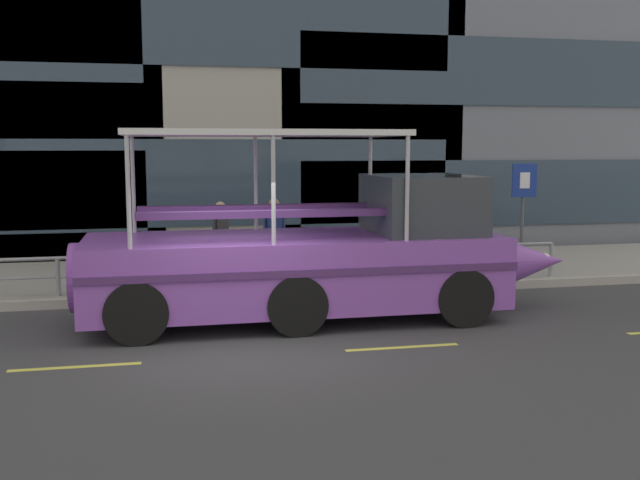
{
  "coord_description": "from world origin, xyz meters",
  "views": [
    {
      "loc": [
        -1.18,
        -11.41,
        3.07
      ],
      "look_at": [
        1.77,
        2.16,
        1.3
      ],
      "focal_mm": 41.46,
      "sensor_mm": 36.0,
      "label": 1
    }
  ],
  "objects_px": {
    "duck_tour_boat": "(323,257)",
    "pedestrian_mid_left": "(274,230)",
    "pedestrian_near_bow": "(417,231)",
    "pedestrian_mid_right": "(221,232)",
    "parking_sign": "(523,199)"
  },
  "relations": [
    {
      "from": "parking_sign",
      "to": "duck_tour_boat",
      "type": "distance_m",
      "value": 5.96
    },
    {
      "from": "pedestrian_near_bow",
      "to": "pedestrian_mid_left",
      "type": "height_order",
      "value": "pedestrian_mid_left"
    },
    {
      "from": "duck_tour_boat",
      "to": "parking_sign",
      "type": "bearing_deg",
      "value": 27.12
    },
    {
      "from": "duck_tour_boat",
      "to": "pedestrian_mid_left",
      "type": "xyz_separation_m",
      "value": [
        -0.36,
        3.41,
        0.13
      ]
    },
    {
      "from": "pedestrian_near_bow",
      "to": "pedestrian_mid_left",
      "type": "relative_size",
      "value": 0.92
    },
    {
      "from": "parking_sign",
      "to": "pedestrian_mid_right",
      "type": "distance_m",
      "value": 6.88
    },
    {
      "from": "pedestrian_mid_left",
      "to": "pedestrian_near_bow",
      "type": "bearing_deg",
      "value": -4.73
    },
    {
      "from": "duck_tour_boat",
      "to": "pedestrian_mid_right",
      "type": "height_order",
      "value": "duck_tour_boat"
    },
    {
      "from": "pedestrian_mid_right",
      "to": "pedestrian_mid_left",
      "type": "bearing_deg",
      "value": -8.43
    },
    {
      "from": "duck_tour_boat",
      "to": "pedestrian_near_bow",
      "type": "bearing_deg",
      "value": 47.47
    },
    {
      "from": "duck_tour_boat",
      "to": "pedestrian_mid_left",
      "type": "height_order",
      "value": "duck_tour_boat"
    },
    {
      "from": "pedestrian_mid_right",
      "to": "parking_sign",
      "type": "bearing_deg",
      "value": -7.48
    },
    {
      "from": "pedestrian_mid_right",
      "to": "duck_tour_boat",
      "type": "bearing_deg",
      "value": -66.89
    },
    {
      "from": "parking_sign",
      "to": "pedestrian_near_bow",
      "type": "height_order",
      "value": "parking_sign"
    },
    {
      "from": "duck_tour_boat",
      "to": "pedestrian_mid_left",
      "type": "relative_size",
      "value": 5.2
    }
  ]
}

